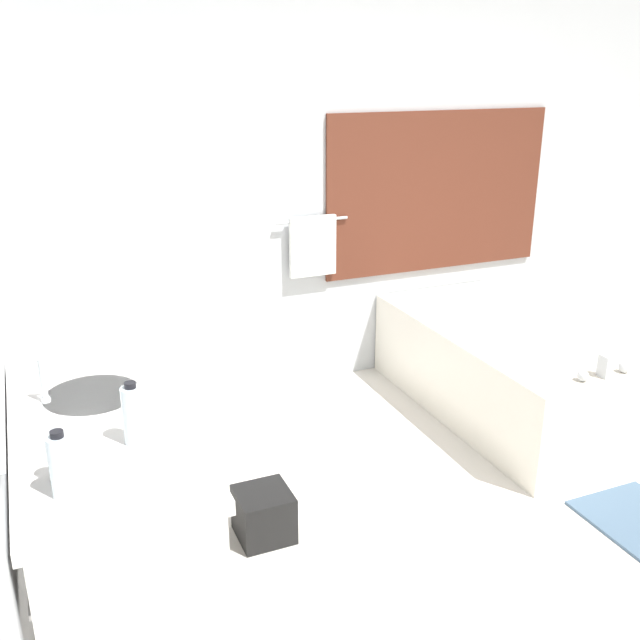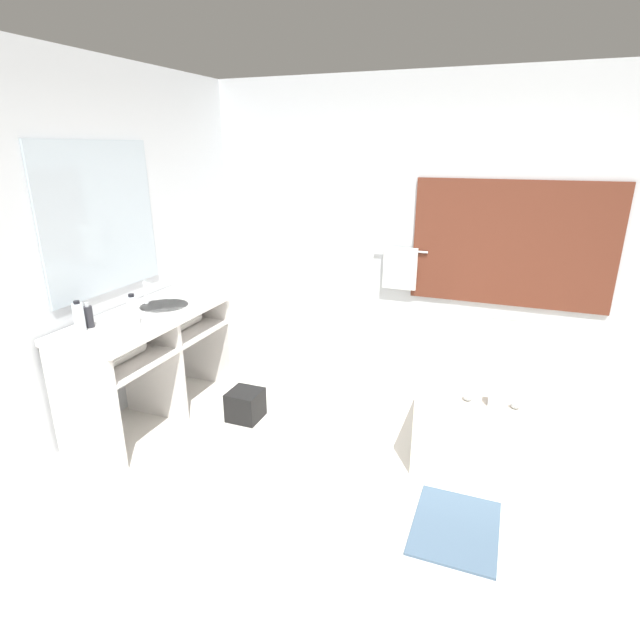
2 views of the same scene
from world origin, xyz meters
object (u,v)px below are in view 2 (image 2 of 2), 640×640
(soap_dispenser, at_px, (89,316))
(waste_bin, at_px, (245,405))
(water_bottle_1, at_px, (133,310))
(bathtub, at_px, (493,386))
(water_bottle_2, at_px, (79,317))

(soap_dispenser, xyz_separation_m, waste_bin, (0.86, 0.60, -0.84))
(soap_dispenser, bearing_deg, water_bottle_1, 30.14)
(water_bottle_1, bearing_deg, waste_bin, 36.79)
(bathtub, bearing_deg, water_bottle_2, -153.57)
(bathtub, height_order, water_bottle_1, water_bottle_1)
(water_bottle_2, bearing_deg, bathtub, 26.43)
(waste_bin, bearing_deg, water_bottle_2, -140.99)
(water_bottle_2, xyz_separation_m, soap_dispenser, (-0.01, 0.09, -0.02))
(soap_dispenser, distance_m, waste_bin, 1.34)
(bathtub, height_order, waste_bin, bathtub)
(bathtub, bearing_deg, water_bottle_1, -155.80)
(soap_dispenser, bearing_deg, bathtub, 24.80)
(waste_bin, bearing_deg, bathtub, 19.38)
(water_bottle_1, relative_size, soap_dispenser, 1.25)
(soap_dispenser, height_order, waste_bin, soap_dispenser)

